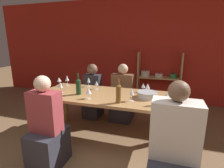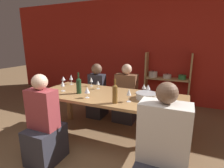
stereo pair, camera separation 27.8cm
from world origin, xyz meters
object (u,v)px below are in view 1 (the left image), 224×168
wine_glass_white_a (167,96)px  wine_glass_empty_b (67,78)px  shelf_unit (157,85)px  wine_glass_red_a (148,86)px  cell_phone (169,98)px  person_far_b (93,97)px  person_far_a (122,100)px  wine_glass_empty_d (96,83)px  wine_bottle_green (118,93)px  wine_glass_red_c (89,91)px  wine_glass_empty_e (132,92)px  wine_glass_white_b (143,86)px  person_near_a (47,134)px  wine_glass_empty_a (89,80)px  wine_glass_red_d (155,98)px  wine_bottle_dark (78,86)px  wine_glass_red_b (59,80)px  mixing_bowl (147,94)px  dining_table (110,100)px  person_near_b (172,159)px  wine_glass_empty_c (61,85)px

wine_glass_white_a → wine_glass_empty_b: bearing=164.4°
shelf_unit → wine_glass_red_a: shelf_unit is taller
cell_phone → person_far_b: bearing=155.7°
wine_glass_red_a → person_far_a: bearing=133.2°
shelf_unit → wine_glass_empty_d: (-0.93, -1.84, 0.40)m
shelf_unit → wine_glass_empty_d: shelf_unit is taller
wine_bottle_green → wine_glass_red_c: bearing=174.4°
shelf_unit → wine_glass_empty_b: size_ratio=6.88×
wine_glass_empty_e → wine_glass_white_b: bearing=79.8°
wine_glass_white_a → person_far_a: person_far_a is taller
person_far_b → shelf_unit: bearing=-133.7°
cell_phone → person_far_a: (-0.89, 0.76, -0.36)m
wine_glass_empty_d → person_far_a: person_far_a is taller
wine_glass_empty_d → wine_glass_white_a: bearing=-19.7°
wine_glass_white_b → person_near_a: 1.60m
wine_glass_empty_a → wine_glass_red_d: 1.38m
person_near_a → person_far_b: person_near_a is taller
wine_glass_white_a → wine_glass_empty_a: bearing=158.5°
wine_bottle_dark → wine_glass_white_b: wine_bottle_dark is taller
person_far_a → person_near_a: bearing=71.4°
wine_bottle_dark → wine_bottle_green: bearing=-15.0°
wine_glass_white_b → wine_glass_empty_e: (-0.09, -0.50, 0.03)m
wine_glass_red_b → wine_glass_empty_e: size_ratio=0.85×
shelf_unit → wine_glass_empty_a: 2.10m
mixing_bowl → cell_phone: 0.32m
wine_glass_red_c → person_far_a: size_ratio=0.14×
shelf_unit → wine_bottle_green: shelf_unit is taller
dining_table → person_near_a: (-0.57, -0.82, -0.25)m
wine_bottle_green → wine_glass_white_b: wine_bottle_green is taller
dining_table → mixing_bowl: 0.58m
wine_glass_red_a → wine_bottle_dark: bearing=-159.2°
wine_bottle_dark → person_near_a: (-0.10, -0.69, -0.47)m
wine_glass_empty_b → person_near_b: bearing=-31.7°
person_far_b → wine_glass_empty_b: bearing=55.4°
wine_glass_white_a → person_far_a: bearing=129.5°
shelf_unit → wine_glass_red_d: bearing=-87.7°
wine_bottle_green → person_near_b: bearing=-36.9°
wine_glass_white_a → wine_glass_empty_b: 1.87m
wine_glass_empty_d → wine_glass_red_b: bearing=178.8°
person_near_a → cell_phone: bearing=32.0°
shelf_unit → wine_glass_empty_d: 2.10m
wine_glass_red_d → wine_glass_red_c: bearing=-179.7°
wine_bottle_green → wine_glass_white_a: size_ratio=1.94×
wine_glass_red_b → wine_glass_empty_c: 0.47m
wine_glass_empty_d → wine_glass_red_d: bearing=-26.1°
wine_glass_empty_b → person_far_b: (0.31, 0.46, -0.48)m
dining_table → wine_glass_white_b: bearing=34.0°
mixing_bowl → cell_phone: (0.31, 0.06, -0.04)m
wine_glass_white_a → wine_glass_red_c: 1.09m
dining_table → wine_glass_empty_a: wine_glass_empty_a is taller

